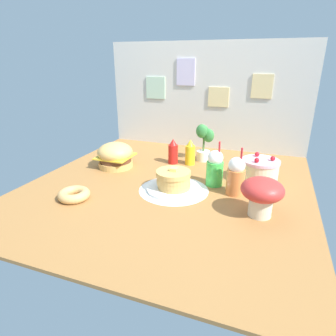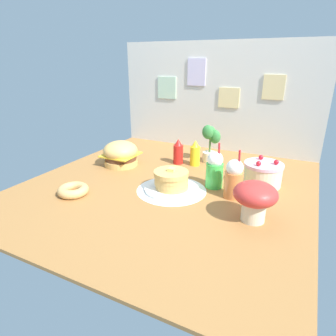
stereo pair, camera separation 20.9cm
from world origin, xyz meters
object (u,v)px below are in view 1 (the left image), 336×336
Objects in this scene: donut_pink_glaze at (74,194)px; potted_plant at (204,141)px; pancake_stack at (174,181)px; cream_soda_cup at (215,168)px; layer_cake at (260,170)px; mustard_bottle at (190,153)px; ketchup_bottle at (173,152)px; burger at (115,155)px; mushroom_stool at (262,193)px; orange_float_cup at (236,176)px.

potted_plant is (0.61, 1.05, 0.15)m from donut_pink_glaze.
pancake_stack is 0.32m from cream_soda_cup.
layer_cake is at bearing -31.61° from potted_plant.
pancake_stack is 0.55m from mustard_bottle.
mustard_bottle is (0.15, 0.03, 0.00)m from ketchup_bottle.
mustard_bottle is at bearing 128.57° from cream_soda_cup.
layer_cake is 1.25× the size of ketchup_bottle.
burger is 0.63m from donut_pink_glaze.
potted_plant is at bearing 111.99° from cream_soda_cup.
layer_cake is at bearing 32.77° from cream_soda_cup.
pancake_stack is 1.55× the size of mushroom_stool.
potted_plant is 1.39× the size of mushroom_stool.
burger is 1.04m from orange_float_cup.
layer_cake reaches higher than donut_pink_glaze.
ketchup_bottle is 0.55m from cream_soda_cup.
mushroom_stool is (1.15, 0.20, 0.11)m from donut_pink_glaze.
mustard_bottle is at bearing -120.75° from potted_plant.
burger is 0.79m from potted_plant.
orange_float_cup reaches higher than ketchup_bottle.
orange_float_cup is at bearing -115.28° from layer_cake.
layer_cake is 1.33m from donut_pink_glaze.
burger is 0.86m from cream_soda_cup.
burger is 0.50m from ketchup_bottle.
mustard_bottle reaches higher than pancake_stack.
mustard_bottle is 0.46m from cream_soda_cup.
layer_cake is 0.82× the size of potted_plant.
layer_cake is 1.13× the size of mushroom_stool.
pancake_stack is 0.61m from mushroom_stool.
orange_float_cup is (-0.14, -0.29, 0.05)m from layer_cake.
mushroom_stool is (0.78, -0.68, 0.04)m from ketchup_bottle.
mustard_bottle reaches higher than burger.
orange_float_cup is at bearing -10.10° from burger.
mushroom_stool reaches higher than burger.
layer_cake is 0.60m from potted_plant.
burger is 0.78× the size of pancake_stack.
ketchup_bottle is 1.00× the size of mustard_bottle.
cream_soda_cup reaches higher than ketchup_bottle.
potted_plant is (-0.51, 0.31, 0.10)m from layer_cake.
ketchup_bottle is 1.08× the size of donut_pink_glaze.
ketchup_bottle is (0.43, 0.25, 0.00)m from burger.
cream_soda_cup is at bearing -5.44° from burger.
ketchup_bottle is at bearing 142.27° from cream_soda_cup.
ketchup_bottle is (-0.19, 0.53, 0.04)m from pancake_stack.
donut_pink_glaze is (-0.56, -0.35, -0.03)m from pancake_stack.
potted_plant reaches higher than mushroom_stool.
mushroom_stool is (0.04, -0.53, 0.06)m from layer_cake.
orange_float_cup is (0.45, -0.46, 0.03)m from mustard_bottle.
donut_pink_glaze is at bearing -113.07° from ketchup_bottle.
pancake_stack is 1.70× the size of ketchup_bottle.
donut_pink_glaze is at bearing -119.93° from mustard_bottle.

